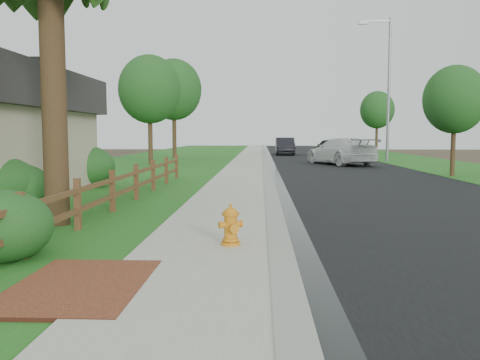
{
  "coord_description": "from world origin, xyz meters",
  "views": [
    {
      "loc": [
        0.07,
        -7.14,
        1.98
      ],
      "look_at": [
        -0.42,
        4.7,
        0.91
      ],
      "focal_mm": 38.0,
      "sensor_mm": 36.0,
      "label": 1
    }
  ],
  "objects_px": {
    "fire_hydrant": "(231,226)",
    "dark_car_mid": "(330,148)",
    "streetlight": "(386,81)",
    "white_suv": "(341,151)",
    "ranch_fence": "(125,185)"
  },
  "relations": [
    {
      "from": "white_suv",
      "to": "streetlight",
      "type": "relative_size",
      "value": 0.59
    },
    {
      "from": "fire_hydrant",
      "to": "white_suv",
      "type": "relative_size",
      "value": 0.12
    },
    {
      "from": "streetlight",
      "to": "white_suv",
      "type": "bearing_deg",
      "value": -136.01
    },
    {
      "from": "fire_hydrant",
      "to": "dark_car_mid",
      "type": "bearing_deg",
      "value": 79.76
    },
    {
      "from": "white_suv",
      "to": "dark_car_mid",
      "type": "bearing_deg",
      "value": -115.61
    },
    {
      "from": "white_suv",
      "to": "streetlight",
      "type": "xyz_separation_m",
      "value": [
        3.65,
        3.52,
        4.82
      ]
    },
    {
      "from": "white_suv",
      "to": "streetlight",
      "type": "bearing_deg",
      "value": -157.46
    },
    {
      "from": "ranch_fence",
      "to": "white_suv",
      "type": "bearing_deg",
      "value": 65.66
    },
    {
      "from": "fire_hydrant",
      "to": "streetlight",
      "type": "height_order",
      "value": "streetlight"
    },
    {
      "from": "fire_hydrant",
      "to": "dark_car_mid",
      "type": "xyz_separation_m",
      "value": [
        6.51,
        36.0,
        0.4
      ]
    },
    {
      "from": "white_suv",
      "to": "dark_car_mid",
      "type": "xyz_separation_m",
      "value": [
        0.83,
        11.4,
        -0.06
      ]
    },
    {
      "from": "dark_car_mid",
      "to": "streetlight",
      "type": "xyz_separation_m",
      "value": [
        2.82,
        -7.87,
        4.89
      ]
    },
    {
      "from": "white_suv",
      "to": "dark_car_mid",
      "type": "distance_m",
      "value": 11.43
    },
    {
      "from": "dark_car_mid",
      "to": "streetlight",
      "type": "bearing_deg",
      "value": 97.04
    },
    {
      "from": "fire_hydrant",
      "to": "dark_car_mid",
      "type": "relative_size",
      "value": 0.15
    }
  ]
}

